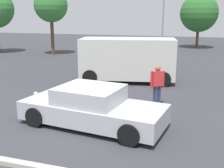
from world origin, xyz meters
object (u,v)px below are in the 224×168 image
van_white (127,58)px  dog (41,95)px  sedan_foreground (92,108)px  pedestrian (157,82)px  light_post_near (164,2)px

van_white → dog: bearing=50.4°
sedan_foreground → pedestrian: (1.66, 2.63, 0.36)m
sedan_foreground → dog: 3.50m
van_white → pedestrian: bearing=109.4°
light_post_near → van_white: bearing=-90.2°
van_white → light_post_near: 13.22m
van_white → light_post_near: bearing=-101.3°
pedestrian → sedan_foreground: bearing=-62.7°
sedan_foreground → light_post_near: (-0.49, 19.11, 4.06)m
dog → pedestrian: pedestrian is taller
dog → light_post_near: size_ratio=0.08×
dog → light_post_near: 18.05m
dog → sedan_foreground: bearing=120.7°
dog → light_post_near: (2.51, 17.32, 4.39)m
light_post_near → dog: bearing=-98.2°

